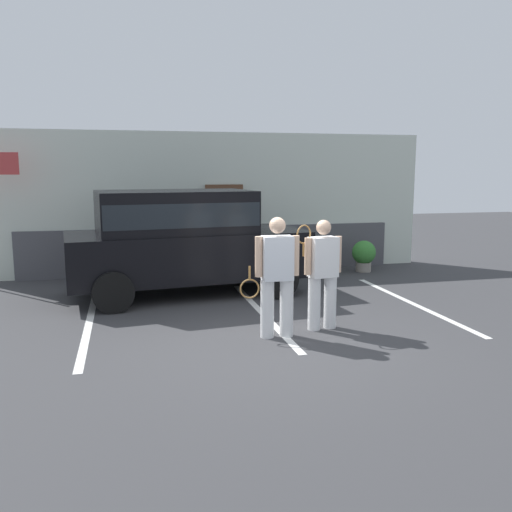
# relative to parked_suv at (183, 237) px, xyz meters

# --- Properties ---
(ground_plane) EXTENTS (40.00, 40.00, 0.00)m
(ground_plane) POSITION_rel_parked_suv_xyz_m (0.95, -3.24, -1.15)
(ground_plane) COLOR #38383A
(parking_stripe_0) EXTENTS (0.12, 4.40, 0.01)m
(parking_stripe_0) POSITION_rel_parked_suv_xyz_m (-1.71, -1.74, -1.14)
(parking_stripe_0) COLOR silver
(parking_stripe_0) RESTS_ON ground_plane
(parking_stripe_1) EXTENTS (0.12, 4.40, 0.01)m
(parking_stripe_1) POSITION_rel_parked_suv_xyz_m (1.16, -1.74, -1.14)
(parking_stripe_1) COLOR silver
(parking_stripe_1) RESTS_ON ground_plane
(parking_stripe_2) EXTENTS (0.12, 4.40, 0.01)m
(parking_stripe_2) POSITION_rel_parked_suv_xyz_m (4.03, -1.74, -1.14)
(parking_stripe_2) COLOR silver
(parking_stripe_2) RESTS_ON ground_plane
(house_frontage) EXTENTS (10.62, 0.40, 3.32)m
(house_frontage) POSITION_rel_parked_suv_xyz_m (0.96, 2.35, 0.42)
(house_frontage) COLOR silver
(house_frontage) RESTS_ON ground_plane
(parked_suv) EXTENTS (4.78, 2.56, 2.05)m
(parked_suv) POSITION_rel_parked_suv_xyz_m (0.00, 0.00, 0.00)
(parked_suv) COLOR black
(parked_suv) RESTS_ON ground_plane
(tennis_player_man) EXTENTS (0.91, 0.29, 1.77)m
(tennis_player_man) POSITION_rel_parked_suv_xyz_m (1.04, -3.08, -0.23)
(tennis_player_man) COLOR white
(tennis_player_man) RESTS_ON ground_plane
(tennis_player_woman) EXTENTS (0.76, 0.32, 1.70)m
(tennis_player_woman) POSITION_rel_parked_suv_xyz_m (1.83, -2.85, -0.26)
(tennis_player_woman) COLOR white
(tennis_player_woman) RESTS_ON ground_plane
(potted_plant_by_porch) EXTENTS (0.59, 0.59, 0.78)m
(potted_plant_by_porch) POSITION_rel_parked_suv_xyz_m (3.53, 1.42, -0.71)
(potted_plant_by_porch) COLOR #9E5638
(potted_plant_by_porch) RESTS_ON ground_plane
(potted_plant_secondary) EXTENTS (0.57, 0.57, 0.76)m
(potted_plant_secondary) POSITION_rel_parked_suv_xyz_m (4.51, 1.39, -0.73)
(potted_plant_secondary) COLOR gray
(potted_plant_secondary) RESTS_ON ground_plane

